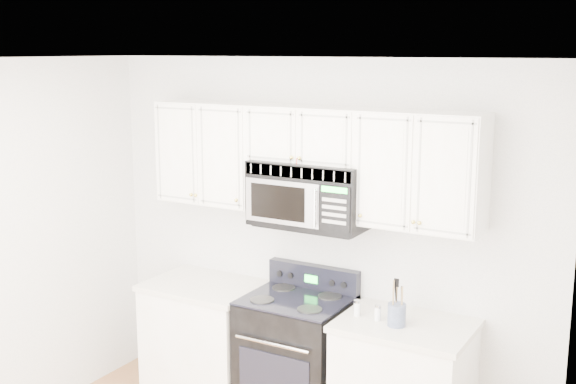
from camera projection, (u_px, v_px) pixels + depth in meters
The scene contains 8 objects.
room at pixel (164, 314), 3.75m from camera, with size 3.51×3.51×2.61m.
base_cabinet_left at pixel (207, 344), 5.53m from camera, with size 0.86×0.65×0.92m.
range at pixel (296, 358), 5.15m from camera, with size 0.72×0.65×1.11m.
upper_cabinets at pixel (309, 155), 4.97m from camera, with size 2.44×0.37×0.75m.
microwave at pixel (310, 194), 4.97m from camera, with size 0.81×0.46×0.45m.
utensil_crock at pixel (397, 314), 4.59m from camera, with size 0.12×0.12×0.31m.
shaker_salt at pixel (357, 308), 4.76m from camera, with size 0.05×0.05×0.11m.
shaker_pepper at pixel (378, 313), 4.68m from camera, with size 0.04×0.04×0.11m.
Camera 1 is at (2.33, -2.76, 2.66)m, focal length 45.00 mm.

